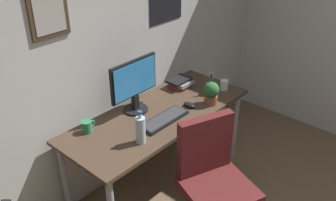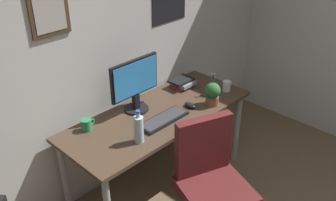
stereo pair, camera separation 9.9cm
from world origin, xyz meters
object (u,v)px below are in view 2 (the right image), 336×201
at_px(keyboard, 164,119).
at_px(pen_cup, 212,89).
at_px(computer_mouse, 190,105).
at_px(coffee_mug_near, 87,125).
at_px(water_bottle, 139,129).
at_px(office_chair, 210,177).
at_px(monitor, 135,83).
at_px(book_stack_left, 182,83).
at_px(coffee_mug_far, 227,86).
at_px(potted_plant, 212,93).

xyz_separation_m(keyboard, pen_cup, (0.60, -0.00, 0.04)).
xyz_separation_m(computer_mouse, coffee_mug_near, (-0.78, 0.33, 0.03)).
xyz_separation_m(computer_mouse, water_bottle, (-0.61, -0.06, 0.09)).
relative_size(office_chair, monitor, 2.07).
bearing_deg(book_stack_left, coffee_mug_far, -57.33).
bearing_deg(water_bottle, keyboard, 12.15).
bearing_deg(monitor, book_stack_left, 0.42).
bearing_deg(pen_cup, office_chair, -141.69).
bearing_deg(coffee_mug_near, water_bottle, -66.50).
height_order(keyboard, coffee_mug_far, coffee_mug_far).
xyz_separation_m(pen_cup, book_stack_left, (-0.07, 0.29, -0.01)).
distance_m(monitor, keyboard, 0.36).
height_order(monitor, pen_cup, monitor).
relative_size(water_bottle, book_stack_left, 1.19).
height_order(monitor, keyboard, monitor).
bearing_deg(book_stack_left, water_bottle, -157.37).
relative_size(pen_cup, book_stack_left, 0.94).
relative_size(office_chair, water_bottle, 3.76).
xyz_separation_m(keyboard, water_bottle, (-0.31, -0.07, 0.09)).
xyz_separation_m(water_bottle, pen_cup, (0.91, 0.07, -0.05)).
bearing_deg(potted_plant, water_bottle, 177.00).
distance_m(monitor, coffee_mug_far, 0.87).
bearing_deg(monitor, coffee_mug_near, 175.17).
bearing_deg(keyboard, coffee_mug_near, 146.42).
relative_size(keyboard, potted_plant, 2.21).
bearing_deg(potted_plant, coffee_mug_far, 11.78).
distance_m(keyboard, book_stack_left, 0.61).
relative_size(office_chair, coffee_mug_near, 8.25).
relative_size(computer_mouse, book_stack_left, 0.52).
height_order(keyboard, coffee_mug_near, coffee_mug_near).
xyz_separation_m(monitor, keyboard, (0.03, -0.28, -0.23)).
height_order(office_chair, pen_cup, office_chair).
distance_m(coffee_mug_far, potted_plant, 0.30).
distance_m(keyboard, potted_plant, 0.48).
bearing_deg(water_bottle, coffee_mug_near, 113.50).
bearing_deg(potted_plant, pen_cup, 37.91).
height_order(computer_mouse, coffee_mug_far, coffee_mug_far).
relative_size(monitor, potted_plant, 2.36).
bearing_deg(computer_mouse, water_bottle, -174.66).
xyz_separation_m(office_chair, water_bottle, (-0.25, 0.46, 0.32)).
xyz_separation_m(coffee_mug_near, coffee_mug_far, (1.23, -0.37, 0.00)).
bearing_deg(computer_mouse, monitor, 138.50).
bearing_deg(office_chair, water_bottle, 118.96).
height_order(keyboard, potted_plant, potted_plant).
bearing_deg(potted_plant, monitor, 141.59).
distance_m(coffee_mug_far, book_stack_left, 0.40).
height_order(keyboard, water_bottle, water_bottle).
bearing_deg(book_stack_left, potted_plant, -100.46).
relative_size(coffee_mug_near, coffee_mug_far, 1.06).
bearing_deg(keyboard, coffee_mug_far, -3.69).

